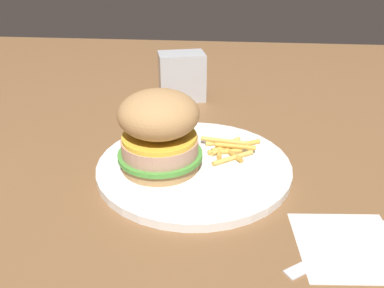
{
  "coord_description": "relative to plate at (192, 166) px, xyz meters",
  "views": [
    {
      "loc": [
        0.04,
        -0.48,
        0.3
      ],
      "look_at": [
        -0.0,
        0.01,
        0.04
      ],
      "focal_mm": 37.37,
      "sensor_mm": 36.0,
      "label": 1
    }
  ],
  "objects": [
    {
      "name": "ground_plane",
      "position": [
        0.0,
        -0.01,
        -0.01
      ],
      "size": [
        1.6,
        1.6,
        0.0
      ],
      "primitive_type": "plane",
      "color": "brown"
    },
    {
      "name": "plate",
      "position": [
        0.0,
        0.0,
        0.0
      ],
      "size": [
        0.28,
        0.28,
        0.01
      ],
      "primitive_type": "cylinder",
      "color": "white",
      "rests_on": "ground_plane"
    },
    {
      "name": "sandwich",
      "position": [
        -0.04,
        -0.01,
        0.06
      ],
      "size": [
        0.12,
        0.12,
        0.11
      ],
      "color": "tan",
      "rests_on": "plate"
    },
    {
      "name": "fries_pile",
      "position": [
        0.05,
        0.04,
        0.01
      ],
      "size": [
        0.09,
        0.09,
        0.01
      ],
      "color": "#E5B251",
      "rests_on": "plate"
    },
    {
      "name": "napkin",
      "position": [
        0.18,
        -0.14,
        -0.01
      ],
      "size": [
        0.12,
        0.12,
        0.0
      ],
      "primitive_type": "cube",
      "rotation": [
        0.0,
        0.0,
        0.07
      ],
      "color": "white",
      "rests_on": "ground_plane"
    },
    {
      "name": "fork",
      "position": [
        0.18,
        -0.14,
        -0.0
      ],
      "size": [
        0.15,
        0.11,
        0.0
      ],
      "color": "silver",
      "rests_on": "napkin"
    },
    {
      "name": "napkin_dispenser",
      "position": [
        -0.05,
        0.28,
        0.04
      ],
      "size": [
        0.1,
        0.08,
        0.09
      ],
      "primitive_type": "cube",
      "rotation": [
        0.0,
        0.0,
        3.39
      ],
      "color": "#B7BABF",
      "rests_on": "ground_plane"
    }
  ]
}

